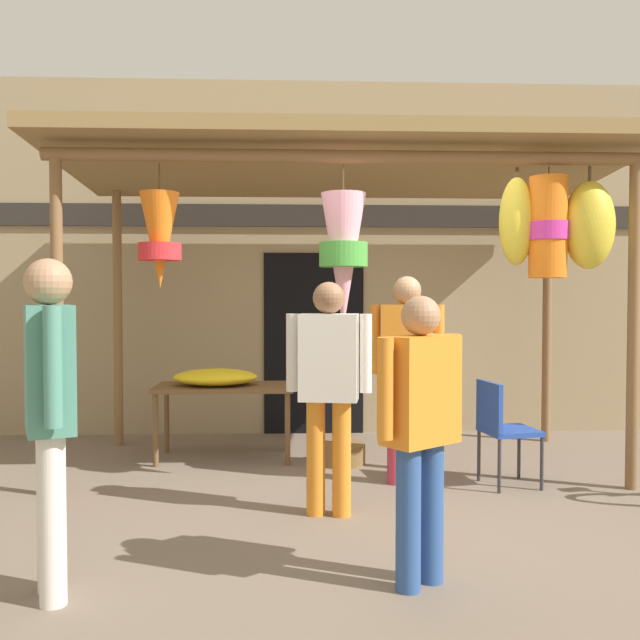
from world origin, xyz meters
name	(u,v)px	position (x,y,z in m)	size (l,w,h in m)	color
ground_plane	(368,490)	(0.00, 0.00, 0.00)	(30.00, 30.00, 0.00)	#756656
shop_facade	(344,259)	(0.00, 2.39, 1.94)	(12.92, 0.29, 3.88)	#9E8966
market_stall_canopy	(357,186)	(-0.02, 0.66, 2.47)	(4.94, 2.29, 2.84)	brown
display_table	(225,393)	(-1.22, 1.10, 0.61)	(1.28, 0.64, 0.69)	brown
flower_heap_on_table	(217,377)	(-1.28, 1.06, 0.77)	(0.77, 0.54, 0.15)	yellow
folding_chair	(501,424)	(1.08, 0.08, 0.50)	(0.46, 0.46, 0.84)	#2347A8
wicker_basket_by_table	(341,453)	(-0.14, 0.87, 0.09)	(0.44, 0.44, 0.18)	brown
vendor_in_orange	(50,398)	(-1.80, -1.82, 1.01)	(0.36, 0.55, 1.70)	silver
customer_foreground	(329,378)	(-0.34, -0.59, 0.95)	(0.59, 0.28, 1.62)	orange
shopper_by_bananas	(407,362)	(0.33, 0.16, 0.99)	(0.58, 0.30, 1.68)	#B23347
passerby_at_right	(420,417)	(0.07, -1.76, 0.89)	(0.49, 0.42, 1.52)	#2D5193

